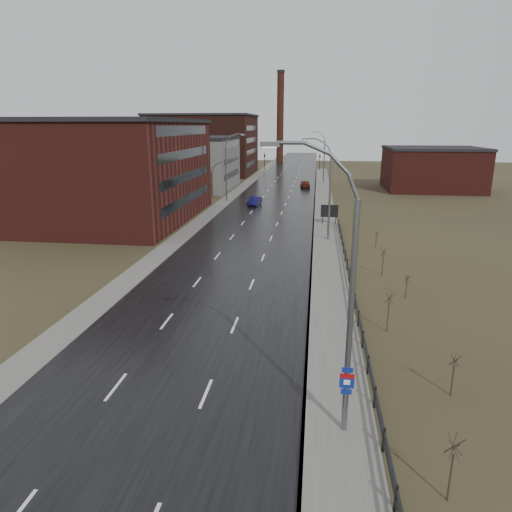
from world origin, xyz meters
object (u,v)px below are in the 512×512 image
(streetlight_main, at_px, (343,299))
(car_far, at_px, (305,184))
(car_near, at_px, (255,201))
(billboard, at_px, (329,212))

(streetlight_main, distance_m, car_far, 79.86)
(streetlight_main, distance_m, car_near, 57.50)
(streetlight_main, xyz_separation_m, car_far, (-3.51, 79.61, -5.26))
(streetlight_main, xyz_separation_m, billboard, (0.63, 42.69, -4.27))
(billboard, distance_m, car_near, 17.88)
(streetlight_main, distance_m, billboard, 42.90)
(billboard, xyz_separation_m, car_near, (-11.70, 13.48, -1.08))
(billboard, height_order, car_far, billboard)
(streetlight_main, relative_size, billboard, 4.52)
(streetlight_main, height_order, car_far, streetlight_main)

